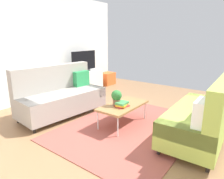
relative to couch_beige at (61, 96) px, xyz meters
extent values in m
plane|color=#936B47|center=(0.25, -1.36, -0.44)|extent=(7.68, 7.68, 0.00)
cube|color=white|center=(0.25, 1.44, 1.01)|extent=(6.40, 0.12, 2.90)
cube|color=#9E4C42|center=(0.33, -1.62, -0.44)|extent=(2.90, 2.20, 0.01)
cube|color=gray|center=(-0.02, -0.07, -0.12)|extent=(1.97, 1.00, 0.44)
cube|color=gray|center=(0.01, 0.25, 0.38)|extent=(1.91, 0.36, 0.56)
cube|color=gray|center=(0.83, -0.14, -0.01)|extent=(0.27, 0.85, 0.22)
cube|color=gray|center=(-0.87, 0.00, -0.01)|extent=(0.27, 0.85, 0.22)
cylinder|color=black|center=(0.82, -0.48, -0.39)|extent=(0.05, 0.05, 0.10)
cylinder|color=black|center=(-0.92, -0.33, -0.39)|extent=(0.05, 0.05, 0.10)
cylinder|color=black|center=(0.88, 0.19, -0.39)|extent=(0.05, 0.05, 0.10)
cylinder|color=black|center=(-0.86, 0.35, -0.39)|extent=(0.05, 0.05, 0.10)
cube|color=#288C4C|center=(0.66, 0.01, 0.28)|extent=(0.41, 0.17, 0.36)
cube|color=#A3BC4C|center=(0.68, -2.77, -0.12)|extent=(1.93, 0.90, 0.44)
cube|color=#A3BC4C|center=(0.69, -3.09, 0.38)|extent=(1.91, 0.26, 0.56)
cube|color=#A3BC4C|center=(-0.17, -2.80, -0.01)|extent=(0.23, 0.85, 0.22)
cube|color=#A3BC4C|center=(1.53, -2.74, -0.01)|extent=(0.23, 0.85, 0.22)
cylinder|color=black|center=(-0.20, -2.46, -0.39)|extent=(0.05, 0.05, 0.10)
cylinder|color=black|center=(1.54, -2.40, -0.39)|extent=(0.05, 0.05, 0.10)
cylinder|color=black|center=(-0.18, -3.14, -0.39)|extent=(0.05, 0.05, 0.10)
cube|color=white|center=(0.02, -2.93, 0.28)|extent=(0.40, 0.15, 0.36)
cube|color=#9E7042|center=(0.38, -1.42, -0.04)|extent=(1.10, 0.56, 0.04)
cylinder|color=silver|center=(-0.12, -1.19, -0.25)|extent=(0.02, 0.02, 0.38)
cylinder|color=silver|center=(0.88, -1.19, -0.25)|extent=(0.02, 0.02, 0.38)
cylinder|color=silver|center=(-0.12, -1.65, -0.25)|extent=(0.02, 0.02, 0.38)
cylinder|color=silver|center=(0.88, -1.65, -0.25)|extent=(0.02, 0.02, 0.38)
cube|color=silver|center=(1.84, 1.10, -0.12)|extent=(1.40, 0.44, 0.64)
cube|color=black|center=(1.84, 1.08, 0.22)|extent=(0.36, 0.20, 0.04)
cube|color=black|center=(1.84, 1.08, 0.54)|extent=(1.00, 0.05, 0.60)
cube|color=orange|center=(2.94, 1.00, -0.22)|extent=(0.52, 0.40, 0.44)
cylinder|color=brown|center=(0.25, -1.35, 0.04)|extent=(0.15, 0.15, 0.13)
sphere|color=#2D7233|center=(0.25, -1.35, 0.19)|extent=(0.20, 0.20, 0.20)
cube|color=red|center=(0.27, -1.47, -0.01)|extent=(0.27, 0.23, 0.02)
cube|color=gold|center=(0.27, -1.47, 0.02)|extent=(0.28, 0.23, 0.03)
cube|color=#3F8C4C|center=(0.27, -1.47, 0.05)|extent=(0.25, 0.19, 0.04)
cylinder|color=#33B29E|center=(1.26, 1.15, 0.28)|extent=(0.13, 0.13, 0.17)
cylinder|color=#3F8C4C|center=(1.45, 1.06, 0.29)|extent=(0.05, 0.05, 0.18)
cylinder|color=silver|center=(1.55, 1.06, 0.28)|extent=(0.05, 0.05, 0.16)
camera|label=1|loc=(-2.75, -3.50, 1.28)|focal=32.16mm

